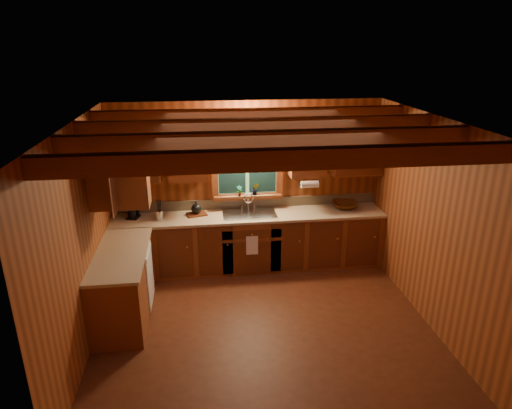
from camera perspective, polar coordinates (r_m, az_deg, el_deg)
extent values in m
plane|color=#502513|center=(5.97, 1.01, -14.96)|extent=(4.20, 4.20, 0.00)
plane|color=brown|center=(4.95, 1.20, 10.47)|extent=(4.20, 4.20, 0.00)
plane|color=brown|center=(7.09, -1.13, 2.66)|extent=(4.20, 0.00, 4.20)
plane|color=brown|center=(3.69, 5.54, -15.25)|extent=(4.20, 0.00, 4.20)
plane|color=brown|center=(5.45, -21.36, -4.35)|extent=(0.00, 3.80, 3.80)
plane|color=brown|center=(5.98, 21.43, -2.19)|extent=(0.00, 3.80, 3.80)
cube|color=brown|center=(3.82, 3.85, 5.79)|extent=(4.20, 0.14, 0.18)
cube|color=brown|center=(4.58, 1.93, 8.27)|extent=(4.20, 0.14, 0.18)
cube|color=brown|center=(5.36, 0.55, 10.03)|extent=(4.20, 0.14, 0.18)
cube|color=brown|center=(6.14, -0.49, 11.33)|extent=(4.20, 0.14, 0.18)
cube|color=brown|center=(7.12, -0.81, -4.78)|extent=(4.20, 0.62, 0.86)
cube|color=brown|center=(6.19, -16.52, -9.78)|extent=(0.62, 1.60, 0.86)
cube|color=tan|center=(6.94, -0.83, -1.41)|extent=(4.20, 0.66, 0.04)
cube|color=tan|center=(5.98, -16.85, -6.03)|extent=(0.64, 1.60, 0.04)
cube|color=tan|center=(7.18, -1.10, 0.19)|extent=(4.20, 0.02, 0.16)
cube|color=white|center=(6.32, -13.36, -8.83)|extent=(0.02, 0.60, 0.80)
cube|color=brown|center=(6.82, -15.44, 5.92)|extent=(0.78, 0.34, 0.78)
cube|color=brown|center=(6.75, -8.84, 6.28)|extent=(0.55, 0.34, 0.78)
cube|color=brown|center=(6.94, 6.61, 6.77)|extent=(0.55, 0.34, 0.78)
cube|color=brown|center=(7.17, 12.72, 6.84)|extent=(0.78, 0.34, 0.78)
cube|color=brown|center=(5.86, -18.95, 3.27)|extent=(0.34, 1.10, 0.78)
cube|color=brown|center=(6.88, -1.14, 8.14)|extent=(1.12, 0.08, 0.10)
cube|color=brown|center=(7.12, -1.09, 1.03)|extent=(1.12, 0.08, 0.10)
cube|color=brown|center=(6.95, -5.31, 4.36)|extent=(0.10, 0.08, 0.80)
cube|color=brown|center=(7.05, 3.02, 4.66)|extent=(0.10, 0.08, 0.80)
cube|color=#497531|center=(7.02, -1.14, 4.60)|extent=(0.92, 0.01, 0.80)
cube|color=#102C2F|center=(7.02, -3.05, 3.09)|extent=(0.42, 0.02, 0.42)
cube|color=#102C2F|center=(7.07, 0.82, 3.24)|extent=(0.42, 0.02, 0.42)
cylinder|color=black|center=(6.99, -1.12, 4.70)|extent=(0.92, 0.01, 0.01)
cube|color=brown|center=(7.07, -1.05, 1.08)|extent=(1.06, 0.14, 0.04)
cylinder|color=black|center=(6.83, -1.15, 10.02)|extent=(0.08, 0.03, 0.08)
cylinder|color=black|center=(6.76, -1.95, 9.91)|extent=(0.09, 0.17, 0.08)
cylinder|color=black|center=(6.78, -0.24, 9.95)|extent=(0.09, 0.17, 0.08)
sphere|color=#FFE0A5|center=(6.71, -2.41, 9.22)|extent=(0.13, 0.13, 0.13)
sphere|color=#FFE0A5|center=(6.75, 0.33, 9.29)|extent=(0.13, 0.13, 0.13)
cylinder|color=white|center=(6.88, 6.85, 2.58)|extent=(0.27, 0.11, 0.11)
cube|color=white|center=(6.79, -0.50, -5.24)|extent=(0.18, 0.01, 0.30)
cube|color=silver|center=(6.94, -0.84, -1.19)|extent=(0.82, 0.48, 0.02)
cube|color=#262628|center=(6.95, -2.40, -1.76)|extent=(0.34, 0.40, 0.14)
cube|color=#262628|center=(6.99, 0.71, -1.61)|extent=(0.34, 0.40, 0.14)
cylinder|color=silver|center=(7.07, -1.01, 0.13)|extent=(0.04, 0.04, 0.22)
torus|color=silver|center=(6.98, -0.96, 0.81)|extent=(0.16, 0.02, 0.16)
cube|color=black|center=(7.04, -15.34, -1.55)|extent=(0.16, 0.20, 0.03)
cube|color=black|center=(7.05, -15.38, -0.32)|extent=(0.16, 0.07, 0.27)
cube|color=black|center=(6.94, -15.55, 0.35)|extent=(0.16, 0.18, 0.04)
cylinder|color=black|center=(6.99, -15.42, -1.06)|extent=(0.10, 0.10, 0.12)
cylinder|color=silver|center=(6.87, -12.22, -1.32)|extent=(0.11, 0.11, 0.14)
cylinder|color=black|center=(6.81, -12.44, -0.22)|extent=(0.03, 0.04, 0.21)
cylinder|color=black|center=(6.82, -12.31, -0.19)|extent=(0.01, 0.01, 0.21)
cylinder|color=black|center=(6.83, -12.18, -0.16)|extent=(0.03, 0.04, 0.21)
cylinder|color=black|center=(6.83, -12.08, -0.13)|extent=(0.04, 0.05, 0.20)
cube|color=#552512|center=(6.96, -7.57, -1.23)|extent=(0.34, 0.28, 0.03)
sphere|color=black|center=(6.93, -7.60, -0.53)|extent=(0.16, 0.16, 0.16)
cylinder|color=black|center=(6.90, -7.64, 0.24)|extent=(0.03, 0.03, 0.04)
imported|color=#48230C|center=(7.32, 11.25, -0.08)|extent=(0.46, 0.46, 0.10)
imported|color=#552512|center=(6.99, -2.12, 1.74)|extent=(0.10, 0.09, 0.17)
imported|color=#552512|center=(7.04, -0.09, 1.97)|extent=(0.12, 0.11, 0.19)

